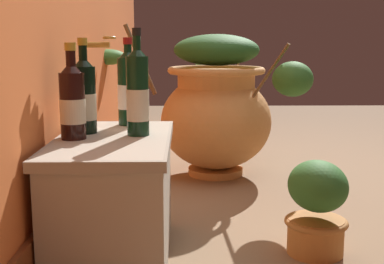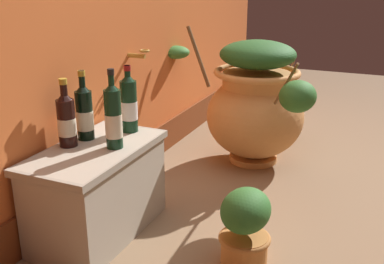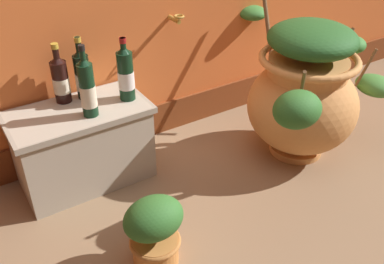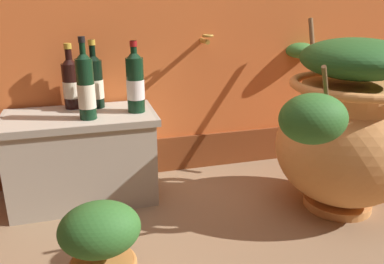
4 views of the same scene
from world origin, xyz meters
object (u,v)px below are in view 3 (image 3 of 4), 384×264
object	(u,v)px
wine_bottle_middle	(126,73)
wine_bottle_back	(87,88)
wine_bottle_right	(83,74)
potted_shrub	(154,230)
terracotta_urn	(305,92)
wine_bottle_left	(60,78)

from	to	relation	value
wine_bottle_middle	wine_bottle_back	world-z (taller)	wine_bottle_back
wine_bottle_right	wine_bottle_back	size ratio (longest dim) A/B	0.91
wine_bottle_middle	potted_shrub	size ratio (longest dim) A/B	0.98
wine_bottle_back	wine_bottle_right	bearing A→B (deg)	76.68
potted_shrub	wine_bottle_middle	bearing A→B (deg)	71.89
terracotta_urn	potted_shrub	distance (m)	1.10
terracotta_urn	potted_shrub	world-z (taller)	terracotta_urn
terracotta_urn	wine_bottle_left	xyz separation A→B (m)	(-1.11, 0.51, 0.16)
terracotta_urn	potted_shrub	xyz separation A→B (m)	(-1.04, -0.27, -0.20)
wine_bottle_left	potted_shrub	xyz separation A→B (m)	(0.06, -0.78, -0.36)
wine_bottle_left	wine_bottle_back	world-z (taller)	wine_bottle_back
wine_bottle_middle	wine_bottle_back	size ratio (longest dim) A/B	0.92
terracotta_urn	wine_bottle_back	xyz separation A→B (m)	(-1.05, 0.32, 0.17)
wine_bottle_middle	potted_shrub	distance (m)	0.77
terracotta_urn	wine_bottle_left	size ratio (longest dim) A/B	3.61
wine_bottle_left	wine_bottle_right	world-z (taller)	wine_bottle_right
wine_bottle_left	wine_bottle_right	distance (m)	0.10
wine_bottle_right	wine_bottle_back	bearing A→B (deg)	-103.32
potted_shrub	wine_bottle_right	bearing A→B (deg)	86.94
wine_bottle_left	wine_bottle_back	size ratio (longest dim) A/B	0.87
terracotta_urn	wine_bottle_left	distance (m)	1.23
wine_bottle_left	wine_bottle_right	size ratio (longest dim) A/B	0.95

